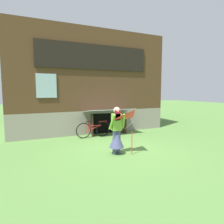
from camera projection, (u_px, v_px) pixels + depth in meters
name	position (u px, v px, depth m)	size (l,w,h in m)	color
ground_plane	(122.00, 149.00, 7.55)	(60.00, 60.00, 0.00)	#56843D
log_house	(82.00, 83.00, 12.12)	(8.35, 5.87, 5.40)	gray
person	(117.00, 134.00, 6.93)	(0.61, 0.53, 1.68)	#474C75
kite	(135.00, 120.00, 6.59)	(0.90, 0.94, 1.49)	red
bicycle_red	(93.00, 129.00, 9.47)	(1.75, 0.13, 0.80)	black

